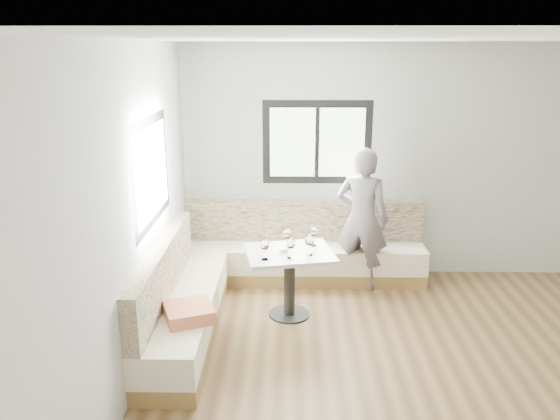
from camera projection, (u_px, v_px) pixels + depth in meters
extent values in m
cube|color=brown|center=(435.00, 390.00, 4.55)|extent=(5.00, 5.00, 0.01)
cube|color=white|center=(468.00, 39.00, 3.74)|extent=(5.00, 5.00, 0.01)
cube|color=#B7B7B2|center=(392.00, 163.00, 6.54)|extent=(5.00, 0.01, 2.80)
cube|color=#B7B7B2|center=(124.00, 229.00, 4.19)|extent=(0.01, 5.00, 2.80)
cube|color=black|center=(317.00, 143.00, 6.47)|extent=(1.30, 0.02, 1.00)
cube|color=black|center=(151.00, 172.00, 4.98)|extent=(0.02, 1.30, 1.00)
cube|color=olive|center=(303.00, 274.00, 6.68)|extent=(2.90, 0.55, 0.16)
cube|color=#F3E9C7|center=(304.00, 256.00, 6.61)|extent=(2.90, 0.55, 0.29)
cube|color=beige|center=(304.00, 220.00, 6.69)|extent=(2.90, 0.14, 0.50)
cube|color=olive|center=(187.00, 330.00, 5.36)|extent=(0.55, 2.25, 0.16)
cube|color=#F3E9C7|center=(186.00, 309.00, 5.29)|extent=(0.55, 2.25, 0.29)
cube|color=beige|center=(162.00, 271.00, 5.18)|extent=(0.14, 2.25, 0.50)
cube|color=#E06257|center=(189.00, 312.00, 4.78)|extent=(0.51, 0.51, 0.12)
cylinder|color=black|center=(289.00, 314.00, 5.82)|extent=(0.43, 0.43, 0.02)
cylinder|color=black|center=(289.00, 285.00, 5.72)|extent=(0.12, 0.12, 0.68)
cube|color=silver|center=(290.00, 253.00, 5.62)|extent=(0.99, 0.84, 0.04)
imported|color=slate|center=(362.00, 219.00, 6.30)|extent=(0.71, 0.59, 1.67)
cylinder|color=white|center=(284.00, 250.00, 5.61)|extent=(0.09, 0.09, 0.04)
sphere|color=black|center=(285.00, 248.00, 5.62)|extent=(0.02, 0.02, 0.02)
sphere|color=black|center=(283.00, 248.00, 5.62)|extent=(0.02, 0.02, 0.02)
sphere|color=black|center=(284.00, 249.00, 5.60)|extent=(0.02, 0.02, 0.02)
cylinder|color=white|center=(265.00, 259.00, 5.40)|extent=(0.07, 0.07, 0.01)
cylinder|color=white|center=(265.00, 255.00, 5.39)|extent=(0.01, 0.01, 0.09)
ellipsoid|color=white|center=(265.00, 245.00, 5.36)|extent=(0.10, 0.10, 0.12)
cylinder|color=#4E050D|center=(265.00, 247.00, 5.37)|extent=(0.07, 0.07, 0.02)
cylinder|color=white|center=(291.00, 258.00, 5.44)|extent=(0.07, 0.07, 0.01)
cylinder|color=white|center=(291.00, 253.00, 5.42)|extent=(0.01, 0.01, 0.09)
ellipsoid|color=white|center=(291.00, 243.00, 5.39)|extent=(0.10, 0.10, 0.12)
cylinder|color=#4E050D|center=(291.00, 246.00, 5.40)|extent=(0.07, 0.07, 0.02)
cylinder|color=white|center=(309.00, 255.00, 5.52)|extent=(0.07, 0.07, 0.01)
cylinder|color=white|center=(309.00, 250.00, 5.51)|extent=(0.01, 0.01, 0.09)
ellipsoid|color=white|center=(309.00, 240.00, 5.48)|extent=(0.10, 0.10, 0.12)
cylinder|color=#4E050D|center=(309.00, 243.00, 5.49)|extent=(0.07, 0.07, 0.02)
cylinder|color=white|center=(287.00, 248.00, 5.71)|extent=(0.07, 0.07, 0.01)
cylinder|color=white|center=(287.00, 243.00, 5.70)|extent=(0.01, 0.01, 0.09)
ellipsoid|color=white|center=(287.00, 234.00, 5.67)|extent=(0.10, 0.10, 0.12)
cylinder|color=#4E050D|center=(287.00, 236.00, 5.67)|extent=(0.07, 0.07, 0.02)
cylinder|color=white|center=(313.00, 245.00, 5.78)|extent=(0.07, 0.07, 0.01)
cylinder|color=white|center=(313.00, 241.00, 5.76)|extent=(0.01, 0.01, 0.09)
ellipsoid|color=white|center=(314.00, 232.00, 5.73)|extent=(0.10, 0.10, 0.12)
cylinder|color=#4E050D|center=(313.00, 234.00, 5.74)|extent=(0.07, 0.07, 0.02)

